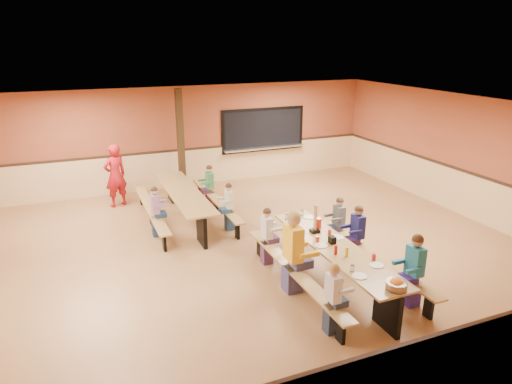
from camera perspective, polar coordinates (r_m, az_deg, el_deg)
name	(u,v)px	position (r m, az deg, el deg)	size (l,w,h in m)	color
ground	(243,252)	(9.75, -1.69, -7.49)	(12.00, 12.00, 0.00)	brown
room_envelope	(242,222)	(9.46, -1.73, -3.74)	(12.04, 10.04, 3.02)	brown
kitchen_pass_through	(263,132)	(14.60, 0.92, 7.56)	(2.78, 0.28, 1.38)	black
structural_post	(181,142)	(13.22, -9.39, 6.19)	(0.18, 0.18, 3.00)	black
cafeteria_table_main	(334,257)	(8.49, 9.78, -7.98)	(1.91, 3.70, 0.74)	olive
cafeteria_table_second	(184,200)	(11.36, -8.98, -0.97)	(1.91, 3.70, 0.74)	olive
seated_child_white_left	(333,299)	(7.13, 9.54, -13.07)	(0.34, 0.28, 1.15)	silver
seated_adult_yellow	(293,253)	(8.06, 4.65, -7.56)	(0.50, 0.41, 1.49)	yellow
seated_child_grey_left	(267,237)	(9.05, 1.37, -5.58)	(0.34, 0.28, 1.16)	silver
seated_child_teal_right	(414,271)	(8.10, 19.14, -9.30)	(0.40, 0.33, 1.27)	teal
seated_child_navy_right	(357,235)	(9.26, 12.52, -5.30)	(0.37, 0.30, 1.21)	navy
seated_child_char_right	(339,224)	(9.78, 10.28, -3.98)	(0.34, 0.28, 1.16)	#4E5158
seated_child_purple_sec	(156,212)	(10.54, -12.43, -2.44)	(0.35, 0.28, 1.16)	#956087
seated_child_green_sec	(210,187)	(12.03, -5.79, 0.58)	(0.35, 0.29, 1.17)	#398149
seated_child_tan_sec	(229,207)	(10.65, -3.38, -1.90)	(0.33, 0.27, 1.13)	beige
standing_woman	(115,176)	(12.64, -17.18, 1.98)	(0.62, 0.41, 1.70)	#A41219
punch_pitcher	(318,223)	(9.05, 7.71, -3.88)	(0.16, 0.16, 0.22)	red
chip_bowl	(397,285)	(7.23, 17.16, -10.99)	(0.32, 0.32, 0.15)	orange
napkin_dispenser	(332,240)	(8.47, 9.50, -5.93)	(0.10, 0.14, 0.13)	black
condiment_mustard	(347,252)	(8.03, 11.28, -7.33)	(0.06, 0.06, 0.17)	yellow
condiment_ketchup	(336,250)	(8.06, 9.95, -7.14)	(0.06, 0.06, 0.17)	#B2140F
table_paddle	(315,226)	(8.85, 7.38, -4.22)	(0.16, 0.16, 0.56)	black
place_settings	(335,243)	(8.37, 9.88, -6.33)	(0.65, 3.30, 0.11)	beige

